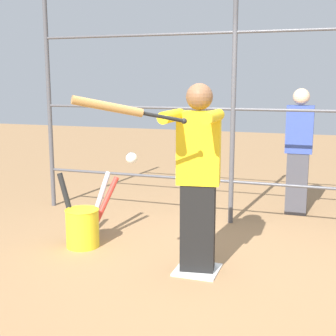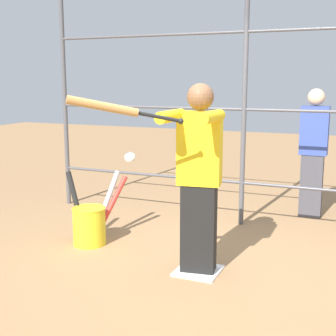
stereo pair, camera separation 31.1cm
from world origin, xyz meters
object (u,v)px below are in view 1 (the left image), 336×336
at_px(baseball_bat_swinging, 118,108).
at_px(softball_in_flight, 132,158).
at_px(bystander_behind_fence, 299,150).
at_px(batter, 198,173).
at_px(bat_bucket, 84,225).

height_order(baseball_bat_swinging, softball_in_flight, baseball_bat_swinging).
relative_size(baseball_bat_swinging, bystander_behind_fence, 0.43).
bearing_deg(softball_in_flight, bystander_behind_fence, -113.92).
bearing_deg(batter, softball_in_flight, 43.99).
bearing_deg(bystander_behind_fence, softball_in_flight, 66.08).
relative_size(softball_in_flight, bystander_behind_fence, 0.06).
bearing_deg(softball_in_flight, baseball_bat_swinging, 98.20).
relative_size(bat_bucket, bystander_behind_fence, 0.49).
distance_m(batter, baseball_bat_swinging, 1.10).
relative_size(softball_in_flight, bat_bucket, 0.12).
height_order(batter, softball_in_flight, batter).
height_order(batter, bat_bucket, batter).
bearing_deg(batter, bat_bucket, -12.30).
xyz_separation_m(batter, bystander_behind_fence, (-0.75, -2.29, -0.08)).
xyz_separation_m(softball_in_flight, bystander_behind_fence, (-1.21, -2.73, -0.26)).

